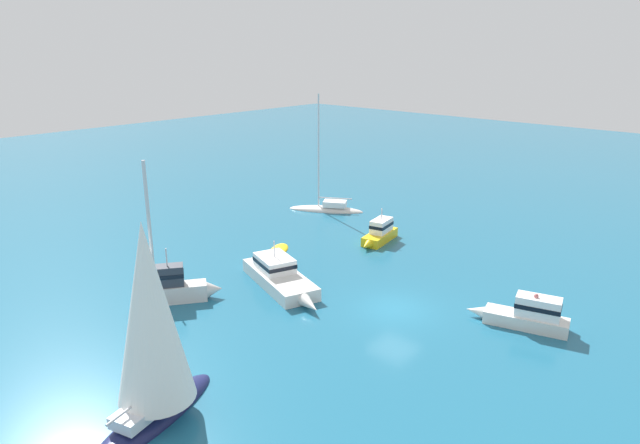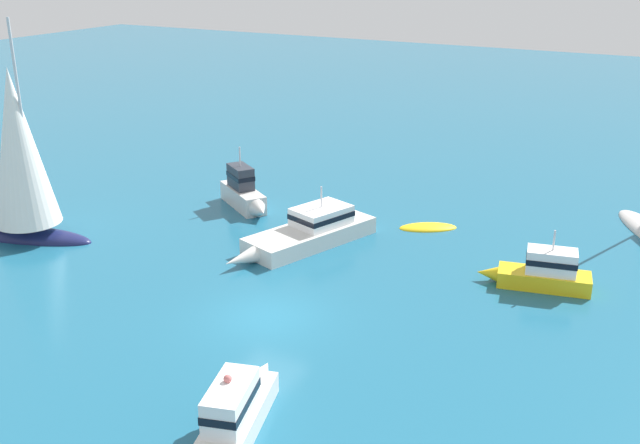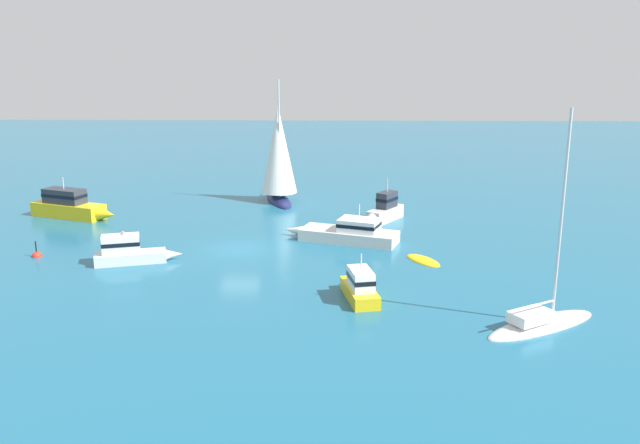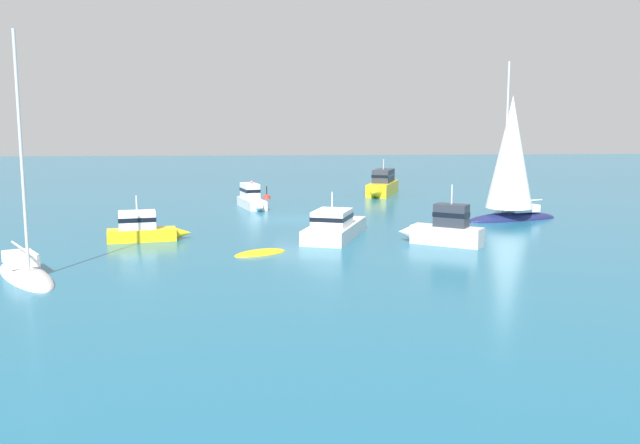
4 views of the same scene
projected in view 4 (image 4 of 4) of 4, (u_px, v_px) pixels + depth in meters
ground_plane at (293, 219)px, 45.68m from camera, size 160.00×160.00×0.00m
launch at (252, 198)px, 51.50m from camera, size 5.24×2.36×2.00m
powerboat at (443, 229)px, 36.42m from camera, size 3.47×4.42×3.21m
sloop at (511, 163)px, 44.77m from camera, size 3.71×6.88×10.71m
cabin_cruiser at (382, 185)px, 60.11m from camera, size 7.32×3.91×3.09m
powerboat_1 at (335, 226)px, 38.74m from camera, size 8.13×4.28×2.64m
tender at (260, 254)px, 34.09m from camera, size 2.54×3.06×0.42m
cabin_cruiser_1 at (143, 228)px, 37.58m from camera, size 2.03×4.61×2.50m
sloop_1 at (25, 273)px, 29.16m from camera, size 6.52×4.80×10.52m
channel_buoy at (267, 198)px, 57.81m from camera, size 0.63×0.63×1.31m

